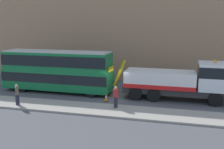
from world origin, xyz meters
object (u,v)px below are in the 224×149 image
at_px(pedestrian_onlooker, 17,95).
at_px(recovery_tow_truck, 181,81).
at_px(traffic_cone_near_bus, 106,98).
at_px(pedestrian_bystander, 116,97).
at_px(double_decker_bus, 57,70).

bearing_deg(pedestrian_onlooker, recovery_tow_truck, -13.88).
distance_m(pedestrian_onlooker, traffic_cone_near_bus, 7.33).
xyz_separation_m(pedestrian_onlooker, traffic_cone_near_bus, (6.60, 3.12, -0.64)).
relative_size(recovery_tow_truck, pedestrian_bystander, 5.95).
bearing_deg(pedestrian_bystander, double_decker_bus, 49.90).
distance_m(pedestrian_bystander, traffic_cone_near_bus, 2.32).
xyz_separation_m(pedestrian_bystander, traffic_cone_near_bus, (-1.28, 1.82, -0.64)).
bearing_deg(traffic_cone_near_bus, pedestrian_bystander, -54.95).
xyz_separation_m(recovery_tow_truck, traffic_cone_near_bus, (-6.18, -2.05, -1.42)).
relative_size(recovery_tow_truck, pedestrian_onlooker, 5.95).
bearing_deg(recovery_tow_truck, double_decker_bus, -178.86).
relative_size(double_decker_bus, traffic_cone_near_bus, 15.40).
distance_m(pedestrian_onlooker, pedestrian_bystander, 7.99).
distance_m(double_decker_bus, pedestrian_bystander, 7.99).
bearing_deg(pedestrian_onlooker, traffic_cone_near_bus, -10.65).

